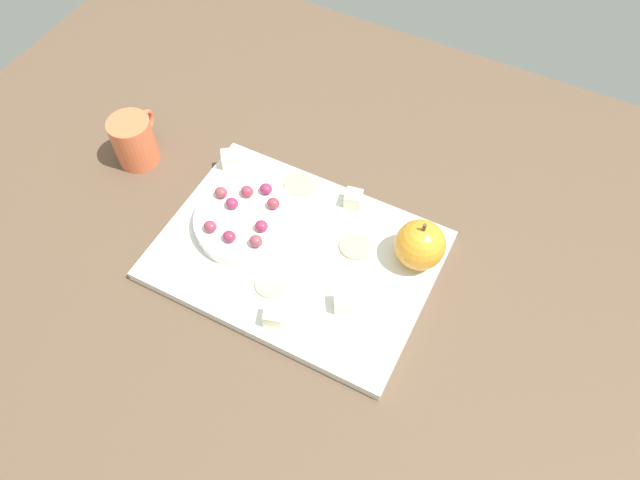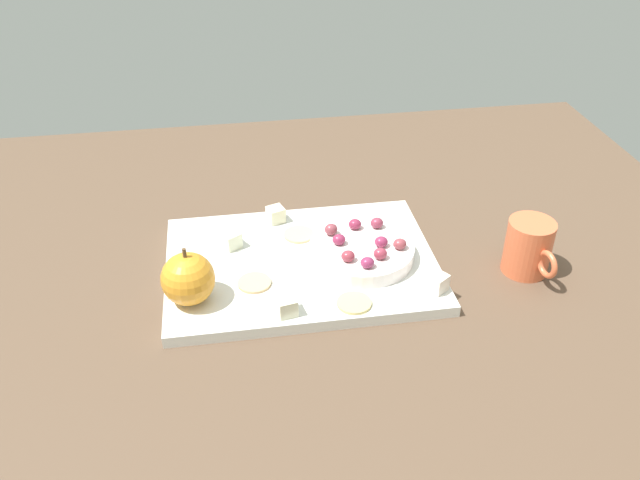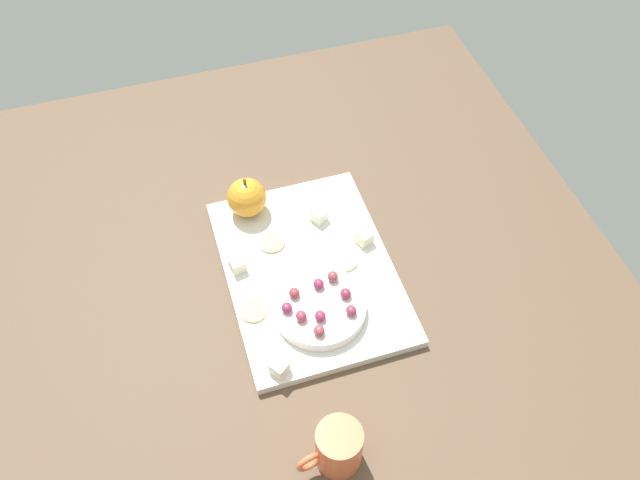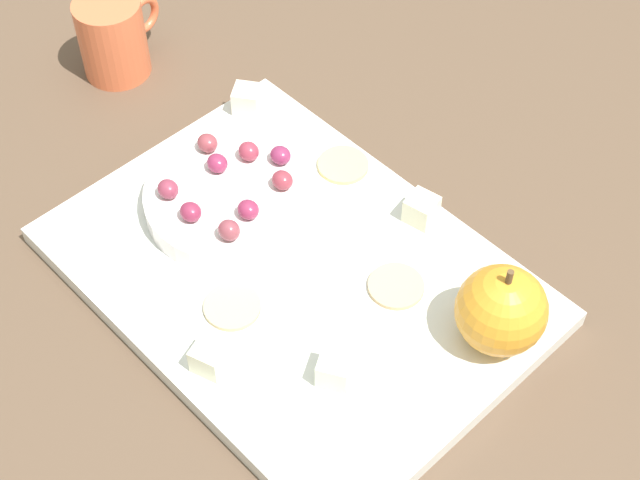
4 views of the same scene
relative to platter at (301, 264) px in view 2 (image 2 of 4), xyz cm
name	(u,v)px [view 2 (image 2 of 4)]	position (x,y,z in cm)	size (l,w,h in cm)	color
table	(328,278)	(-3.86, 0.85, -2.40)	(126.23, 107.41, 3.14)	brown
platter	(301,264)	(0.00, 0.00, 0.00)	(38.25, 27.63, 1.66)	silver
serving_dish	(362,252)	(-8.63, 1.04, 1.88)	(15.03, 15.03, 2.10)	white
apple_whole	(188,279)	(15.55, 6.80, 4.34)	(7.02, 7.02, 7.02)	orange
apple_stem	(184,253)	(15.55, 6.80, 8.45)	(0.50, 0.50, 1.20)	brown
cheese_cube_0	(437,283)	(-17.08, 9.76, 2.03)	(2.41, 2.41, 2.41)	#F3E2CE
cheese_cube_1	(287,306)	(3.39, 11.50, 2.03)	(2.41, 2.41, 2.41)	#EBE6C2
cheese_cube_2	(231,240)	(9.65, -4.75, 2.03)	(2.41, 2.41, 2.41)	white
cheese_cube_3	(276,215)	(2.48, -10.78, 2.03)	(2.41, 2.41, 2.41)	#EEEBC5
cracker_0	(299,235)	(-0.51, -6.16, 1.03)	(4.57, 4.57, 0.40)	#D2B685
cracker_1	(254,283)	(7.02, 4.68, 1.03)	(4.57, 4.57, 0.40)	#DBB37F
cracker_2	(354,303)	(-5.52, 11.02, 1.03)	(4.57, 4.57, 0.40)	#D9C47A
grape_0	(381,242)	(-11.27, 1.54, 3.71)	(1.90, 1.71, 1.56)	#8E2A4D
grape_1	(367,263)	(-8.27, 6.11, 3.69)	(1.90, 1.71, 1.52)	#892B52
grape_2	(400,244)	(-13.73, 2.49, 3.72)	(1.90, 1.71, 1.57)	#913C45
grape_3	(355,224)	(-8.53, -3.56, 3.71)	(1.90, 1.71, 1.55)	#8A2946
grape_4	(331,229)	(-4.81, -2.60, 3.80)	(1.90, 1.71, 1.73)	#8B3E48
grape_5	(380,254)	(-10.46, 4.39, 3.76)	(1.90, 1.71, 1.65)	#9A3446
grape_6	(348,256)	(-5.97, 4.24, 3.72)	(1.90, 1.71, 1.58)	#933441
grape_7	(377,223)	(-11.79, -3.36, 3.73)	(1.90, 1.71, 1.60)	#8B3348
grape_8	(339,240)	(-5.48, 0.01, 3.70)	(1.90, 1.71, 1.54)	#8F2A4B
cup	(529,247)	(-31.70, 5.41, 3.19)	(6.55, 9.72, 8.04)	#E5683F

